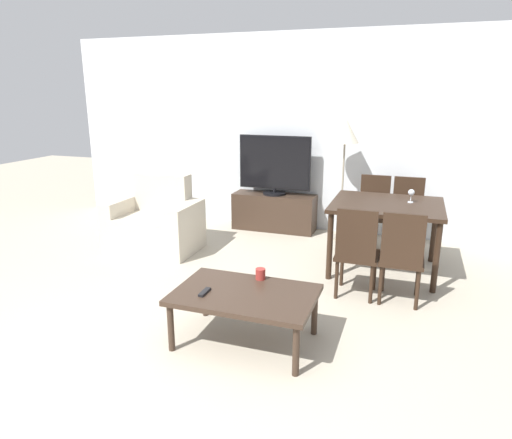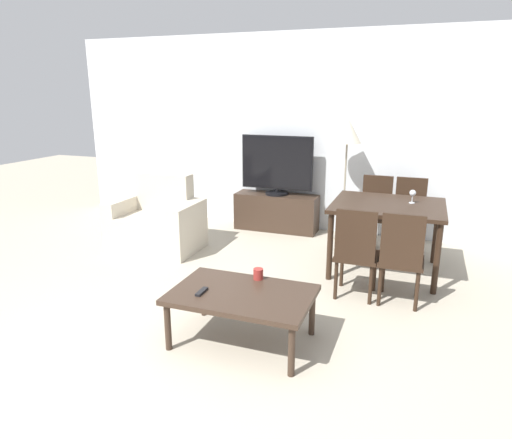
{
  "view_description": "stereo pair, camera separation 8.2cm",
  "coord_description": "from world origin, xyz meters",
  "px_view_note": "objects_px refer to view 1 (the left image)",
  "views": [
    {
      "loc": [
        1.65,
        -2.27,
        1.92
      ],
      "look_at": [
        0.16,
        1.99,
        0.65
      ],
      "focal_mm": 32.0,
      "sensor_mm": 36.0,
      "label": 1
    },
    {
      "loc": [
        1.72,
        -2.24,
        1.92
      ],
      "look_at": [
        0.16,
        1.99,
        0.65
      ],
      "focal_mm": 32.0,
      "sensor_mm": 36.0,
      "label": 2
    }
  ],
  "objects_px": {
    "tv": "(275,165)",
    "floor_lamp": "(345,135)",
    "armchair": "(156,224)",
    "wine_glass_left": "(411,193)",
    "dining_table": "(387,211)",
    "dining_chair_near": "(357,250)",
    "dining_chair_far_left": "(373,208)",
    "remote_primary": "(205,292)",
    "cup_white_near": "(260,274)",
    "dining_chair_far": "(407,211)",
    "tv_stand": "(274,212)",
    "coffee_table": "(245,297)",
    "dining_chair_near_right": "(402,254)"
  },
  "relations": [
    {
      "from": "tv",
      "to": "dining_chair_far_left",
      "type": "height_order",
      "value": "tv"
    },
    {
      "from": "dining_chair_far_left",
      "to": "remote_primary",
      "type": "relative_size",
      "value": 5.99
    },
    {
      "from": "tv_stand",
      "to": "coffee_table",
      "type": "relative_size",
      "value": 1.07
    },
    {
      "from": "dining_table",
      "to": "dining_chair_far",
      "type": "distance_m",
      "value": 0.87
    },
    {
      "from": "armchair",
      "to": "tv_stand",
      "type": "bearing_deg",
      "value": 47.69
    },
    {
      "from": "tv_stand",
      "to": "cup_white_near",
      "type": "xyz_separation_m",
      "value": [
        0.71,
        -2.71,
        0.21
      ]
    },
    {
      "from": "dining_chair_far",
      "to": "remote_primary",
      "type": "distance_m",
      "value": 3.2
    },
    {
      "from": "dining_chair_far",
      "to": "dining_table",
      "type": "bearing_deg",
      "value": -103.86
    },
    {
      "from": "armchair",
      "to": "coffee_table",
      "type": "xyz_separation_m",
      "value": [
        1.84,
        -1.72,
        0.06
      ]
    },
    {
      "from": "armchair",
      "to": "wine_glass_left",
      "type": "xyz_separation_m",
      "value": [
        2.99,
        0.32,
        0.54
      ]
    },
    {
      "from": "dining_chair_near",
      "to": "tv",
      "type": "bearing_deg",
      "value": 126.33
    },
    {
      "from": "coffee_table",
      "to": "dining_chair_near_right",
      "type": "distance_m",
      "value": 1.57
    },
    {
      "from": "coffee_table",
      "to": "armchair",
      "type": "bearing_deg",
      "value": 136.91
    },
    {
      "from": "armchair",
      "to": "cup_white_near",
      "type": "distance_m",
      "value": 2.37
    },
    {
      "from": "dining_chair_far",
      "to": "dining_chair_far_left",
      "type": "height_order",
      "value": "same"
    },
    {
      "from": "floor_lamp",
      "to": "remote_primary",
      "type": "distance_m",
      "value": 3.22
    },
    {
      "from": "dining_chair_near",
      "to": "wine_glass_left",
      "type": "height_order",
      "value": "wine_glass_left"
    },
    {
      "from": "tv",
      "to": "dining_chair_near",
      "type": "bearing_deg",
      "value": -53.67
    },
    {
      "from": "tv_stand",
      "to": "cup_white_near",
      "type": "distance_m",
      "value": 2.81
    },
    {
      "from": "tv",
      "to": "dining_chair_near",
      "type": "height_order",
      "value": "tv"
    },
    {
      "from": "wine_glass_left",
      "to": "coffee_table",
      "type": "bearing_deg",
      "value": -119.25
    },
    {
      "from": "armchair",
      "to": "tv",
      "type": "distance_m",
      "value": 1.83
    },
    {
      "from": "dining_table",
      "to": "dining_chair_near_right",
      "type": "distance_m",
      "value": 0.87
    },
    {
      "from": "tv",
      "to": "dining_chair_far",
      "type": "distance_m",
      "value": 1.87
    },
    {
      "from": "dining_chair_far_left",
      "to": "remote_primary",
      "type": "height_order",
      "value": "dining_chair_far_left"
    },
    {
      "from": "dining_chair_near",
      "to": "dining_chair_near_right",
      "type": "relative_size",
      "value": 1.0
    },
    {
      "from": "dining_chair_near",
      "to": "floor_lamp",
      "type": "distance_m",
      "value": 2.05
    },
    {
      "from": "dining_table",
      "to": "dining_chair_near",
      "type": "distance_m",
      "value": 0.87
    },
    {
      "from": "armchair",
      "to": "dining_chair_near_right",
      "type": "xyz_separation_m",
      "value": [
        2.96,
        -0.62,
        0.17
      ]
    },
    {
      "from": "dining_chair_near_right",
      "to": "dining_table",
      "type": "bearing_deg",
      "value": 103.86
    },
    {
      "from": "tv",
      "to": "dining_table",
      "type": "relative_size",
      "value": 0.88
    },
    {
      "from": "tv",
      "to": "floor_lamp",
      "type": "xyz_separation_m",
      "value": [
        0.96,
        -0.09,
        0.45
      ]
    },
    {
      "from": "dining_chair_near",
      "to": "dining_table",
      "type": "bearing_deg",
      "value": 76.14
    },
    {
      "from": "tv_stand",
      "to": "floor_lamp",
      "type": "distance_m",
      "value": 1.48
    },
    {
      "from": "floor_lamp",
      "to": "remote_primary",
      "type": "xyz_separation_m",
      "value": [
        -0.57,
        -3.02,
        -0.94
      ]
    },
    {
      "from": "tv_stand",
      "to": "dining_table",
      "type": "xyz_separation_m",
      "value": [
        1.59,
        -1.07,
        0.42
      ]
    },
    {
      "from": "dining_chair_far",
      "to": "coffee_table",
      "type": "bearing_deg",
      "value": -112.03
    },
    {
      "from": "dining_chair_near_right",
      "to": "cup_white_near",
      "type": "relative_size",
      "value": 9.87
    },
    {
      "from": "remote_primary",
      "to": "wine_glass_left",
      "type": "bearing_deg",
      "value": 56.49
    },
    {
      "from": "tv_stand",
      "to": "dining_table",
      "type": "relative_size",
      "value": 1.01
    },
    {
      "from": "armchair",
      "to": "coffee_table",
      "type": "distance_m",
      "value": 2.52
    },
    {
      "from": "dining_chair_near",
      "to": "cup_white_near",
      "type": "xyz_separation_m",
      "value": [
        -0.68,
        -0.82,
        -0.02
      ]
    },
    {
      "from": "dining_chair_far_left",
      "to": "tv_stand",
      "type": "bearing_deg",
      "value": 170.01
    },
    {
      "from": "tv_stand",
      "to": "coffee_table",
      "type": "distance_m",
      "value": 3.08
    },
    {
      "from": "armchair",
      "to": "tv",
      "type": "bearing_deg",
      "value": 47.63
    },
    {
      "from": "wine_glass_left",
      "to": "tv",
      "type": "bearing_deg",
      "value": 152.49
    },
    {
      "from": "dining_chair_near",
      "to": "cup_white_near",
      "type": "distance_m",
      "value": 1.07
    },
    {
      "from": "armchair",
      "to": "dining_chair_far",
      "type": "distance_m",
      "value": 3.14
    },
    {
      "from": "dining_chair_near",
      "to": "dining_chair_far",
      "type": "xyz_separation_m",
      "value": [
        0.41,
        1.65,
        0.0
      ]
    },
    {
      "from": "dining_chair_near_right",
      "to": "wine_glass_left",
      "type": "xyz_separation_m",
      "value": [
        0.03,
        0.94,
        0.38
      ]
    }
  ]
}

